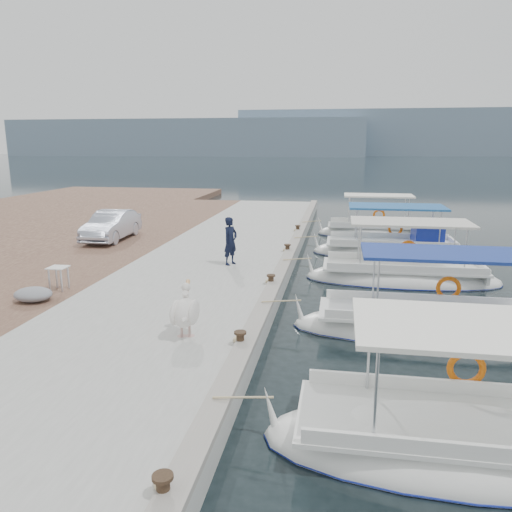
{
  "coord_description": "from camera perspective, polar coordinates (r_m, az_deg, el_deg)",
  "views": [
    {
      "loc": [
        1.74,
        -13.77,
        4.93
      ],
      "look_at": [
        -1.0,
        2.47,
        1.2
      ],
      "focal_mm": 35.0,
      "sensor_mm": 36.0,
      "label": 1
    }
  ],
  "objects": [
    {
      "name": "tarp_bundle",
      "position": [
        15.7,
        -24.12,
        -4.02
      ],
      "size": [
        1.1,
        0.9,
        0.4
      ],
      "primitive_type": "ellipsoid",
      "color": "gray",
      "rests_on": "cobblestone_strip"
    },
    {
      "name": "cobblestone_strip",
      "position": [
        21.66,
        -17.41,
        -0.31
      ],
      "size": [
        4.0,
        40.0,
        0.5
      ],
      "primitive_type": "cube",
      "color": "brown",
      "rests_on": "ground"
    },
    {
      "name": "ground",
      "position": [
        14.73,
        2.25,
        -6.8
      ],
      "size": [
        400.0,
        400.0,
        0.0
      ],
      "primitive_type": "plane",
      "color": "black",
      "rests_on": "ground"
    },
    {
      "name": "fishing_caique_c",
      "position": [
        18.94,
        16.35,
        -2.46
      ],
      "size": [
        6.97,
        2.33,
        2.83
      ],
      "color": "white",
      "rests_on": "ground"
    },
    {
      "name": "concrete_quay",
      "position": [
        19.92,
        -4.47,
        -0.87
      ],
      "size": [
        6.0,
        40.0,
        0.5
      ],
      "primitive_type": "cube",
      "color": "#9FA09A",
      "rests_on": "ground"
    },
    {
      "name": "fishing_caique_a",
      "position": [
        9.23,
        22.18,
        -19.65
      ],
      "size": [
        6.39,
        2.46,
        2.83
      ],
      "color": "white",
      "rests_on": "ground"
    },
    {
      "name": "fishing_caique_e",
      "position": [
        28.01,
        13.31,
        2.54
      ],
      "size": [
        6.08,
        2.08,
        2.83
      ],
      "color": "white",
      "rests_on": "ground"
    },
    {
      "name": "quay_curb",
      "position": [
        19.37,
        3.52,
        -0.3
      ],
      "size": [
        0.44,
        40.0,
        0.12
      ],
      "primitive_type": "cube",
      "color": "gray",
      "rests_on": "concrete_quay"
    },
    {
      "name": "fishing_caique_d",
      "position": [
        23.35,
        15.35,
        0.59
      ],
      "size": [
        6.95,
        2.56,
        2.83
      ],
      "color": "white",
      "rests_on": "ground"
    },
    {
      "name": "fisherman",
      "position": [
        18.51,
        -2.94,
        1.72
      ],
      "size": [
        0.68,
        0.77,
        1.78
      ],
      "primitive_type": "imported",
      "rotation": [
        0.0,
        0.0,
        1.08
      ],
      "color": "black",
      "rests_on": "concrete_quay"
    },
    {
      "name": "fishing_caique_b",
      "position": [
        14.14,
        20.47,
        -7.94
      ],
      "size": [
        7.85,
        2.17,
        2.83
      ],
      "color": "white",
      "rests_on": "ground"
    },
    {
      "name": "pelican",
      "position": [
        11.78,
        -8.1,
        -6.27
      ],
      "size": [
        0.7,
        1.55,
        1.19
      ],
      "color": "tan",
      "rests_on": "concrete_quay"
    },
    {
      "name": "mooring_bollards",
      "position": [
        15.98,
        1.72,
        -2.62
      ],
      "size": [
        0.28,
        20.28,
        0.33
      ],
      "color": "black",
      "rests_on": "concrete_quay"
    },
    {
      "name": "folding_table",
      "position": [
        16.49,
        -21.66,
        -1.86
      ],
      "size": [
        0.55,
        0.55,
        0.73
      ],
      "color": "silver",
      "rests_on": "cobblestone_strip"
    },
    {
      "name": "parked_car",
      "position": [
        24.32,
        -16.19,
        3.38
      ],
      "size": [
        1.57,
        4.16,
        1.36
      ],
      "primitive_type": "imported",
      "rotation": [
        0.0,
        0.0,
        0.03
      ],
      "color": "silver",
      "rests_on": "cobblestone_strip"
    },
    {
      "name": "distant_hills",
      "position": [
        217.08,
        17.41,
        12.9
      ],
      "size": [
        330.0,
        60.0,
        18.0
      ],
      "color": "gray",
      "rests_on": "ground"
    }
  ]
}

